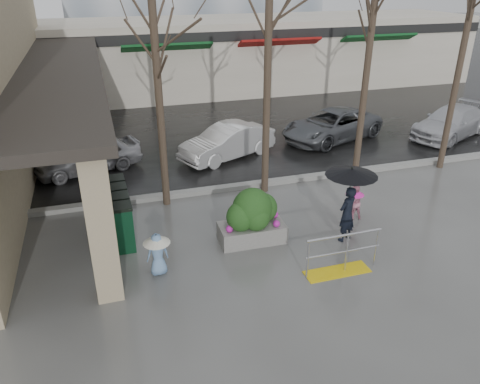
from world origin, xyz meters
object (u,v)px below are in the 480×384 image
child_blue (157,250)px  tree_midwest (269,21)px  child_pink (354,200)px  car_b (227,142)px  handrail (341,258)px  tree_west (154,30)px  woman (349,194)px  car_c (332,125)px  car_d (451,122)px  car_a (88,154)px  news_boxes (120,212)px  planter (252,216)px  tree_mideast (371,31)px  tree_east (471,9)px

child_blue → tree_midwest: bearing=-142.6°
child_pink → car_b: size_ratio=0.27×
handrail → tree_west: bearing=125.0°
tree_midwest → child_blue: (-3.96, -3.59, -4.59)m
tree_west → woman: 6.62m
woman → car_c: 8.26m
car_c → car_d: bearing=57.6°
tree_midwest → child_pink: bearing=-54.3°
tree_midwest → car_c: bearing=41.9°
woman → car_a: 9.47m
tree_midwest → news_boxes: tree_midwest is taller
planter → car_d: 12.25m
tree_mideast → child_blue: (-7.26, -3.59, -4.22)m
tree_midwest → child_pink: (1.80, -2.51, -4.65)m
tree_mideast → car_a: 10.28m
tree_midwest → car_b: 5.64m
car_b → car_c: (4.76, 0.73, 0.00)m
news_boxes → tree_east: bearing=5.8°
planter → car_b: size_ratio=0.46×
tree_east → planter: bearing=-161.0°
handrail → tree_east: size_ratio=0.26×
child_pink → planter: 3.20m
handrail → tree_mideast: bearing=56.8°
handrail → tree_west: 7.52m
tree_west → child_blue: size_ratio=6.40×
tree_east → car_a: bearing=164.4°
planter → car_a: bearing=123.0°
tree_midwest → child_pink: tree_midwest is taller
woman → car_a: woman is taller
planter → woman: bearing=-16.4°
woman → child_blue: 5.00m
car_c → car_d: same height
tree_east → car_a: 13.55m
tree_east → car_c: tree_east is taller
tree_west → child_pink: 7.18m
child_blue → car_a: size_ratio=0.29×
handrail → child_blue: size_ratio=1.79×
handrail → tree_east: 9.60m
tree_east → child_pink: tree_east is taller
tree_midwest → car_a: tree_midwest is taller
tree_west → tree_midwest: 3.20m
child_blue → car_a: 7.16m
handrail → tree_west: size_ratio=0.28×
news_boxes → car_b: 6.33m
child_pink → car_d: 9.37m
planter → car_a: 7.43m
car_a → tree_west: bearing=16.4°
tree_west → tree_mideast: (6.50, 0.00, -0.22)m
handrail → car_b: car_b is taller
tree_west → handrail: bearing=-55.0°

